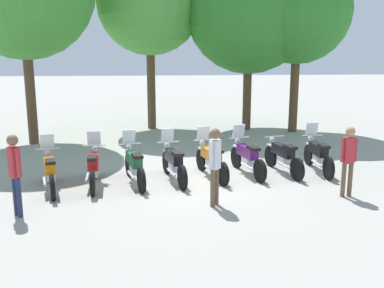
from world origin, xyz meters
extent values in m
plane|color=#9E9B93|center=(0.00, 0.00, 0.00)|extent=(80.00, 80.00, 0.00)
cylinder|color=black|center=(-3.93, 0.04, 0.32)|extent=(0.28, 0.64, 0.64)
cylinder|color=black|center=(-3.49, -1.45, 0.32)|extent=(0.28, 0.64, 0.64)
cube|color=silver|center=(-3.93, 0.04, 0.66)|extent=(0.22, 0.38, 0.04)
cube|color=orange|center=(-3.73, -0.66, 0.67)|extent=(0.52, 0.98, 0.30)
cube|color=silver|center=(-3.71, -0.71, 0.40)|extent=(0.32, 0.45, 0.24)
cube|color=black|center=(-3.61, -1.04, 0.86)|extent=(0.35, 0.49, 0.08)
cylinder|color=silver|center=(-3.90, -0.05, 0.64)|extent=(0.11, 0.23, 0.64)
cylinder|color=silver|center=(-3.88, -0.13, 0.97)|extent=(0.61, 0.21, 0.04)
sphere|color=silver|center=(-3.91, -0.01, 0.85)|extent=(0.20, 0.20, 0.16)
cylinder|color=silver|center=(-3.78, -1.04, 0.34)|extent=(0.26, 0.69, 0.07)
cube|color=silver|center=(-3.90, -0.08, 1.17)|extent=(0.38, 0.23, 0.39)
cylinder|color=black|center=(-2.72, 0.36, 0.32)|extent=(0.16, 0.65, 0.64)
cylinder|color=black|center=(-2.58, -1.19, 0.32)|extent=(0.16, 0.65, 0.64)
cube|color=silver|center=(-2.72, 0.36, 0.66)|extent=(0.15, 0.37, 0.04)
cube|color=red|center=(-2.66, -0.37, 0.67)|extent=(0.34, 0.97, 0.30)
cube|color=silver|center=(-2.65, -0.42, 0.40)|extent=(0.25, 0.42, 0.24)
cube|color=black|center=(-2.62, -0.76, 0.86)|extent=(0.28, 0.46, 0.08)
cylinder|color=silver|center=(-2.71, 0.27, 0.64)|extent=(0.07, 0.23, 0.64)
cylinder|color=silver|center=(-2.70, 0.18, 0.97)|extent=(0.62, 0.09, 0.04)
sphere|color=silver|center=(-2.72, 0.31, 0.85)|extent=(0.17, 0.17, 0.16)
cylinder|color=silver|center=(-2.78, -0.73, 0.34)|extent=(0.13, 0.70, 0.07)
cube|color=silver|center=(-2.71, 0.24, 1.17)|extent=(0.37, 0.16, 0.39)
cylinder|color=black|center=(-1.80, 0.47, 0.32)|extent=(0.27, 0.64, 0.64)
cylinder|color=black|center=(-1.38, -1.02, 0.32)|extent=(0.27, 0.64, 0.64)
cube|color=silver|center=(-1.80, 0.47, 0.66)|extent=(0.21, 0.38, 0.04)
cube|color=#1E6033|center=(-1.60, -0.22, 0.67)|extent=(0.51, 0.98, 0.30)
cube|color=silver|center=(-1.59, -0.27, 0.40)|extent=(0.32, 0.44, 0.24)
cube|color=black|center=(-1.50, -0.61, 0.86)|extent=(0.35, 0.49, 0.08)
cylinder|color=silver|center=(-1.78, 0.39, 0.64)|extent=(0.11, 0.23, 0.64)
cylinder|color=silver|center=(-1.75, 0.30, 0.97)|extent=(0.61, 0.20, 0.04)
sphere|color=silver|center=(-1.79, 0.43, 0.85)|extent=(0.20, 0.20, 0.16)
cylinder|color=silver|center=(-1.66, -0.60, 0.34)|extent=(0.26, 0.69, 0.07)
cube|color=silver|center=(-1.77, 0.36, 1.17)|extent=(0.38, 0.22, 0.39)
cylinder|color=black|center=(-0.72, 0.65, 0.32)|extent=(0.26, 0.64, 0.64)
cylinder|color=black|center=(-0.34, -0.85, 0.32)|extent=(0.26, 0.64, 0.64)
cube|color=silver|center=(-0.72, 0.65, 0.66)|extent=(0.21, 0.38, 0.04)
cube|color=black|center=(-0.54, -0.05, 0.67)|extent=(0.49, 0.98, 0.30)
cube|color=silver|center=(-0.53, -0.10, 0.40)|extent=(0.31, 0.44, 0.24)
cube|color=black|center=(-0.44, -0.43, 0.86)|extent=(0.34, 0.49, 0.08)
cylinder|color=silver|center=(-0.70, 0.57, 0.64)|extent=(0.11, 0.23, 0.64)
cylinder|color=silver|center=(-0.68, 0.48, 0.97)|extent=(0.61, 0.19, 0.04)
sphere|color=silver|center=(-0.71, 0.61, 0.85)|extent=(0.19, 0.19, 0.16)
cylinder|color=silver|center=(-0.61, -0.43, 0.34)|extent=(0.24, 0.70, 0.07)
cube|color=silver|center=(-0.69, 0.54, 1.17)|extent=(0.38, 0.22, 0.39)
cylinder|color=black|center=(0.31, 0.90, 0.32)|extent=(0.28, 0.64, 0.64)
cylinder|color=black|center=(0.75, -0.58, 0.32)|extent=(0.28, 0.64, 0.64)
cube|color=silver|center=(0.31, 0.90, 0.66)|extent=(0.22, 0.38, 0.04)
cube|color=orange|center=(0.52, 0.21, 0.67)|extent=(0.52, 0.98, 0.30)
cube|color=silver|center=(0.53, 0.16, 0.40)|extent=(0.33, 0.45, 0.24)
cube|color=black|center=(0.63, -0.17, 0.86)|extent=(0.36, 0.49, 0.08)
cylinder|color=silver|center=(0.33, 0.82, 0.64)|extent=(0.11, 0.23, 0.64)
cylinder|color=silver|center=(0.36, 0.73, 0.97)|extent=(0.60, 0.21, 0.04)
sphere|color=silver|center=(0.32, 0.86, 0.85)|extent=(0.20, 0.20, 0.16)
cylinder|color=silver|center=(0.46, -0.17, 0.34)|extent=(0.27, 0.69, 0.07)
cube|color=silver|center=(0.34, 0.79, 1.17)|extent=(0.38, 0.23, 0.39)
cylinder|color=black|center=(1.39, 1.13, 0.32)|extent=(0.26, 0.64, 0.64)
cylinder|color=black|center=(1.79, -0.36, 0.32)|extent=(0.26, 0.64, 0.64)
cube|color=silver|center=(1.39, 1.13, 0.66)|extent=(0.21, 0.38, 0.04)
cube|color=#59196B|center=(1.58, 0.43, 0.67)|extent=(0.50, 0.98, 0.30)
cube|color=silver|center=(1.59, 0.38, 0.40)|extent=(0.32, 0.44, 0.24)
cube|color=black|center=(1.68, 0.05, 0.86)|extent=(0.35, 0.49, 0.08)
cylinder|color=silver|center=(1.41, 1.04, 0.64)|extent=(0.11, 0.23, 0.64)
cylinder|color=silver|center=(1.44, 0.96, 0.97)|extent=(0.61, 0.20, 0.04)
sphere|color=silver|center=(1.40, 1.08, 0.85)|extent=(0.20, 0.20, 0.16)
cylinder|color=silver|center=(1.51, 0.05, 0.34)|extent=(0.25, 0.69, 0.07)
cube|color=silver|center=(1.42, 1.02, 1.17)|extent=(0.38, 0.22, 0.39)
cylinder|color=black|center=(2.46, 1.21, 0.32)|extent=(0.25, 0.65, 0.64)
cylinder|color=black|center=(2.84, -0.29, 0.32)|extent=(0.25, 0.65, 0.64)
cube|color=silver|center=(2.46, 1.21, 0.66)|extent=(0.20, 0.38, 0.04)
cube|color=black|center=(2.64, 0.51, 0.67)|extent=(0.48, 0.98, 0.30)
cube|color=silver|center=(2.65, 0.46, 0.40)|extent=(0.31, 0.44, 0.24)
cube|color=black|center=(2.74, 0.12, 0.86)|extent=(0.34, 0.49, 0.08)
cylinder|color=silver|center=(2.48, 1.13, 0.64)|extent=(0.10, 0.23, 0.64)
cylinder|color=silver|center=(2.51, 1.04, 0.97)|extent=(0.61, 0.19, 0.04)
sphere|color=silver|center=(2.47, 1.17, 0.85)|extent=(0.19, 0.19, 0.16)
cylinder|color=silver|center=(2.57, 0.13, 0.34)|extent=(0.24, 0.70, 0.07)
cylinder|color=black|center=(3.68, 1.31, 0.32)|extent=(0.12, 0.64, 0.64)
cylinder|color=black|center=(3.74, -0.24, 0.32)|extent=(0.12, 0.64, 0.64)
cube|color=silver|center=(3.68, 1.31, 0.66)|extent=(0.13, 0.36, 0.04)
cube|color=black|center=(3.71, 0.58, 0.67)|extent=(0.30, 0.96, 0.30)
cube|color=silver|center=(3.71, 0.53, 0.40)|extent=(0.23, 0.41, 0.24)
cube|color=black|center=(3.72, 0.18, 0.86)|extent=(0.26, 0.45, 0.08)
cylinder|color=silver|center=(3.69, 1.22, 0.64)|extent=(0.06, 0.23, 0.64)
cylinder|color=silver|center=(3.69, 1.13, 0.97)|extent=(0.62, 0.06, 0.04)
sphere|color=silver|center=(3.68, 1.26, 0.85)|extent=(0.17, 0.17, 0.16)
cylinder|color=silver|center=(3.56, 0.23, 0.34)|extent=(0.10, 0.70, 0.07)
cube|color=silver|center=(3.69, 1.19, 1.17)|extent=(0.36, 0.15, 0.39)
cylinder|color=#232D4C|center=(-3.95, -2.52, 0.44)|extent=(0.16, 0.16, 0.89)
cylinder|color=#232D4C|center=(-4.07, -2.39, 0.44)|extent=(0.16, 0.16, 0.89)
cube|color=#B22D33|center=(-4.01, -2.45, 1.22)|extent=(0.30, 0.30, 0.67)
cylinder|color=#B22D33|center=(-3.90, -2.57, 1.24)|extent=(0.11, 0.11, 0.63)
cylinder|color=#B22D33|center=(-4.12, -2.34, 1.24)|extent=(0.11, 0.11, 0.63)
sphere|color=brown|center=(-4.01, -2.45, 1.71)|extent=(0.34, 0.34, 0.24)
cylinder|color=brown|center=(3.75, -1.66, 0.43)|extent=(0.11, 0.11, 0.85)
cylinder|color=brown|center=(3.58, -1.66, 0.43)|extent=(0.11, 0.11, 0.85)
cube|color=#B22D33|center=(3.67, -1.66, 1.17)|extent=(0.22, 0.20, 0.64)
cylinder|color=#B22D33|center=(3.83, -1.66, 1.19)|extent=(0.08, 0.08, 0.61)
cylinder|color=#B22D33|center=(3.51, -1.66, 1.19)|extent=(0.08, 0.08, 0.61)
sphere|color=#A87A5B|center=(3.67, -1.66, 1.64)|extent=(0.23, 0.23, 0.23)
cylinder|color=brown|center=(0.31, -2.15, 0.45)|extent=(0.15, 0.15, 0.89)
cylinder|color=brown|center=(0.41, -2.01, 0.45)|extent=(0.15, 0.15, 0.89)
cube|color=silver|center=(0.36, -2.08, 1.23)|extent=(0.29, 0.30, 0.67)
cylinder|color=silver|center=(0.26, -2.21, 1.24)|extent=(0.11, 0.11, 0.64)
cylinder|color=silver|center=(0.45, -1.95, 1.24)|extent=(0.11, 0.11, 0.64)
sphere|color=brown|center=(0.36, -2.08, 1.71)|extent=(0.34, 0.34, 0.24)
cylinder|color=brown|center=(-5.67, 5.01, 1.92)|extent=(0.36, 0.36, 3.85)
cylinder|color=brown|center=(-1.30, 7.83, 1.91)|extent=(0.36, 0.36, 3.82)
sphere|color=#4C9E3D|center=(-1.30, 7.83, 5.38)|extent=(4.47, 4.47, 4.47)
cylinder|color=brown|center=(2.82, 7.27, 1.60)|extent=(0.36, 0.36, 3.19)
sphere|color=#2D7A28|center=(2.82, 7.27, 5.05)|extent=(5.30, 5.30, 5.30)
cylinder|color=brown|center=(4.69, 6.64, 1.74)|extent=(0.36, 0.36, 3.47)
sphere|color=#2D7A28|center=(4.69, 6.64, 4.98)|extent=(4.31, 4.31, 4.31)
camera|label=1|loc=(-0.82, -12.11, 3.74)|focal=42.66mm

